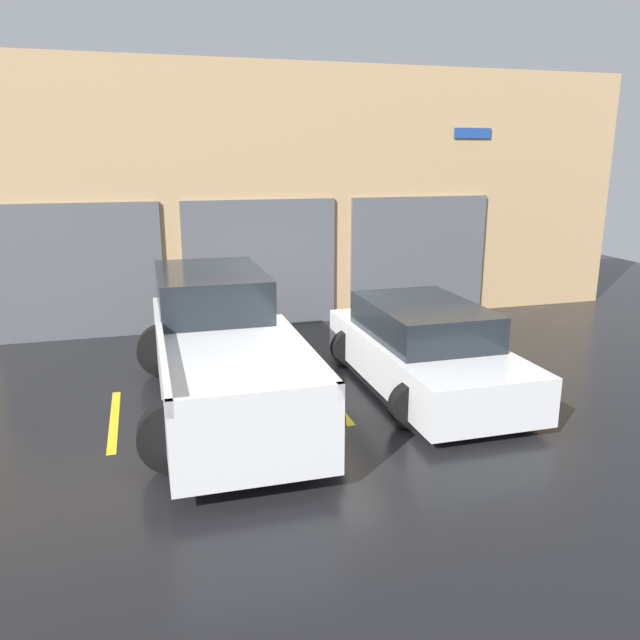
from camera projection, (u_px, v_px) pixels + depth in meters
name	position (u px, v px, depth m)	size (l,w,h in m)	color
ground_plane	(305.00, 367.00, 10.93)	(28.00, 28.00, 0.00)	black
shophouse_building	(265.00, 200.00, 13.31)	(16.96, 0.68, 5.46)	tan
pickup_truck	(221.00, 347.00, 9.24)	(2.48, 5.57, 1.79)	white
sedan_white	(424.00, 349.00, 9.84)	(2.23, 4.36, 1.36)	white
parking_stripe_far_left	(114.00, 420.00, 8.73)	(0.12, 2.20, 0.01)	gold
parking_stripe_left	(329.00, 397.00, 9.56)	(0.12, 2.20, 0.01)	gold
parking_stripe_centre	(509.00, 378.00, 10.39)	(0.12, 2.20, 0.01)	gold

